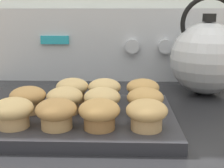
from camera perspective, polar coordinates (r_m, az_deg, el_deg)
control_panel at (r=0.96m, az=-0.27°, el=7.19°), size 0.73×0.07×0.22m
muffin_pan at (r=0.61m, az=-4.86°, el=-6.30°), size 0.34×0.27×0.02m
muffin_r0_c0 at (r=0.55m, az=-17.66°, el=-4.87°), size 0.07×0.07×0.05m
muffin_r0_c1 at (r=0.53m, az=-10.14°, el=-5.19°), size 0.07×0.07×0.05m
muffin_r0_c2 at (r=0.52m, az=-2.08°, el=-5.36°), size 0.07×0.07×0.05m
muffin_r0_c3 at (r=0.52m, az=6.36°, el=-5.42°), size 0.07×0.07×0.05m
muffin_r1_c0 at (r=0.62m, az=-15.10°, el=-2.61°), size 0.07×0.07×0.05m
muffin_r1_c1 at (r=0.60m, az=-8.61°, el=-2.80°), size 0.07×0.07×0.05m
muffin_r1_c2 at (r=0.59m, az=-1.38°, el=-2.99°), size 0.07×0.07×0.05m
muffin_r1_c3 at (r=0.59m, az=6.09°, el=-3.01°), size 0.07×0.07×0.05m
muffin_r2_c1 at (r=0.68m, az=-7.26°, el=-0.95°), size 0.07×0.07×0.05m
muffin_r2_c2 at (r=0.67m, az=-1.14°, el=-1.05°), size 0.07×0.07×0.05m
muffin_r2_c3 at (r=0.67m, az=5.66°, el=-1.10°), size 0.07×0.07×0.05m
tea_kettle at (r=0.84m, az=16.98°, el=4.74°), size 0.22×0.19×0.25m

